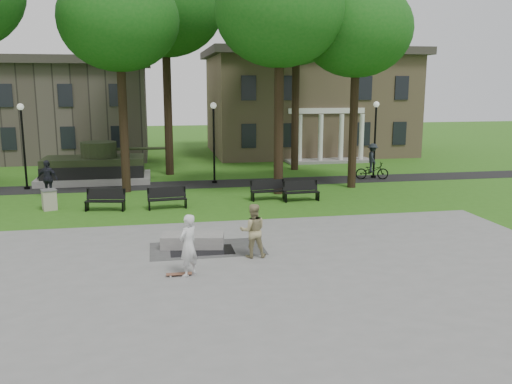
# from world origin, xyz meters

# --- Properties ---
(ground) EXTENTS (120.00, 120.00, 0.00)m
(ground) POSITION_xyz_m (0.00, 0.00, 0.00)
(ground) COLOR #2B5C15
(ground) RESTS_ON ground
(plaza) EXTENTS (22.00, 16.00, 0.02)m
(plaza) POSITION_xyz_m (0.00, -5.00, 0.01)
(plaza) COLOR gray
(plaza) RESTS_ON ground
(footpath) EXTENTS (44.00, 2.60, 0.01)m
(footpath) POSITION_xyz_m (0.00, 12.00, 0.01)
(footpath) COLOR black
(footpath) RESTS_ON ground
(building_right) EXTENTS (17.00, 12.00, 8.60)m
(building_right) POSITION_xyz_m (10.00, 26.00, 4.34)
(building_right) COLOR #9E8460
(building_right) RESTS_ON ground
(building_left) EXTENTS (15.00, 10.00, 7.20)m
(building_left) POSITION_xyz_m (-11.00, 26.50, 3.60)
(building_left) COLOR #4C443D
(building_left) RESTS_ON ground
(tree_1) EXTENTS (6.20, 6.20, 11.63)m
(tree_1) POSITION_xyz_m (-4.50, 10.50, 8.95)
(tree_1) COLOR black
(tree_1) RESTS_ON ground
(tree_2) EXTENTS (6.60, 6.60, 12.16)m
(tree_2) POSITION_xyz_m (3.50, 8.50, 9.32)
(tree_2) COLOR black
(tree_2) RESTS_ON ground
(tree_3) EXTENTS (6.00, 6.00, 11.19)m
(tree_3) POSITION_xyz_m (8.00, 9.50, 8.60)
(tree_3) COLOR black
(tree_3) RESTS_ON ground
(tree_4) EXTENTS (7.20, 7.20, 13.50)m
(tree_4) POSITION_xyz_m (-2.00, 16.00, 10.39)
(tree_4) COLOR black
(tree_4) RESTS_ON ground
(tree_5) EXTENTS (6.40, 6.40, 12.44)m
(tree_5) POSITION_xyz_m (6.50, 16.50, 9.67)
(tree_5) COLOR black
(tree_5) RESTS_ON ground
(lamp_left) EXTENTS (0.36, 0.36, 4.73)m
(lamp_left) POSITION_xyz_m (-10.00, 12.30, 2.79)
(lamp_left) COLOR black
(lamp_left) RESTS_ON ground
(lamp_mid) EXTENTS (0.36, 0.36, 4.73)m
(lamp_mid) POSITION_xyz_m (0.50, 12.30, 2.79)
(lamp_mid) COLOR black
(lamp_mid) RESTS_ON ground
(lamp_right) EXTENTS (0.36, 0.36, 4.73)m
(lamp_right) POSITION_xyz_m (10.50, 12.30, 2.79)
(lamp_right) COLOR black
(lamp_right) RESTS_ON ground
(tank_monument) EXTENTS (7.45, 3.40, 2.40)m
(tank_monument) POSITION_xyz_m (-6.46, 14.00, 0.86)
(tank_monument) COLOR gray
(tank_monument) RESTS_ON ground
(puddle) EXTENTS (2.20, 1.20, 0.00)m
(puddle) POSITION_xyz_m (-1.43, -1.05, 0.02)
(puddle) COLOR black
(puddle) RESTS_ON plaza
(concrete_block) EXTENTS (2.34, 1.35, 0.45)m
(concrete_block) POSITION_xyz_m (-1.70, -0.46, 0.24)
(concrete_block) COLOR gray
(concrete_block) RESTS_ON plaza
(skateboard) EXTENTS (0.78, 0.21, 0.07)m
(skateboard) POSITION_xyz_m (-2.34, -3.45, 0.06)
(skateboard) COLOR brown
(skateboard) RESTS_ON plaza
(skateboarder) EXTENTS (0.82, 0.81, 1.90)m
(skateboarder) POSITION_xyz_m (-2.04, -3.47, 0.97)
(skateboarder) COLOR silver
(skateboarder) RESTS_ON plaza
(friend_watching) EXTENTS (0.92, 0.74, 1.83)m
(friend_watching) POSITION_xyz_m (0.20, -2.04, 0.93)
(friend_watching) COLOR #998E62
(friend_watching) RESTS_ON plaza
(pedestrian_walker) EXTENTS (1.23, 0.87, 1.94)m
(pedestrian_walker) POSITION_xyz_m (-8.40, 9.71, 0.97)
(pedestrian_walker) COLOR black
(pedestrian_walker) RESTS_ON ground
(cyclist) EXTENTS (2.12, 1.25, 2.22)m
(cyclist) POSITION_xyz_m (10.18, 11.78, 0.91)
(cyclist) COLOR black
(cyclist) RESTS_ON ground
(park_bench_0) EXTENTS (1.85, 0.88, 1.00)m
(park_bench_0) POSITION_xyz_m (-5.26, 6.10, 0.52)
(park_bench_0) COLOR black
(park_bench_0) RESTS_ON ground
(park_bench_1) EXTENTS (1.84, 0.70, 1.00)m
(park_bench_1) POSITION_xyz_m (-2.43, 5.98, 0.52)
(park_bench_1) COLOR black
(park_bench_1) RESTS_ON ground
(park_bench_2) EXTENTS (1.84, 0.73, 1.00)m
(park_bench_2) POSITION_xyz_m (2.65, 7.06, 0.52)
(park_bench_2) COLOR black
(park_bench_2) RESTS_ON ground
(park_bench_3) EXTENTS (1.82, 0.62, 1.00)m
(park_bench_3) POSITION_xyz_m (4.20, 6.47, 0.52)
(park_bench_3) COLOR black
(park_bench_3) RESTS_ON ground
(trash_bin) EXTENTS (0.84, 0.84, 0.96)m
(trash_bin) POSITION_xyz_m (-7.82, 6.72, 0.49)
(trash_bin) COLOR #A9A28B
(trash_bin) RESTS_ON ground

